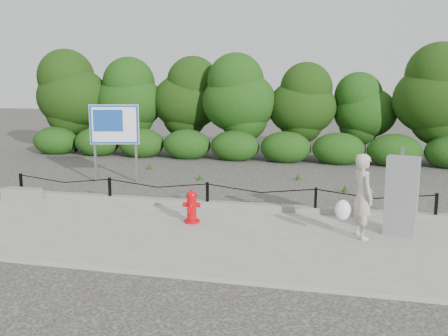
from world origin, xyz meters
TOP-DOWN VIEW (x-y plane):
  - ground at (0.00, 0.00)m, footprint 90.00×90.00m
  - sidewalk at (0.00, -2.00)m, footprint 14.00×4.00m
  - curb at (0.00, 0.05)m, footprint 14.00×0.22m
  - chain_barrier at (0.00, 0.00)m, footprint 10.06×0.06m
  - treeline at (0.19, 8.90)m, footprint 20.55×3.51m
  - fire_hydrant at (0.01, -1.30)m, footprint 0.37×0.38m
  - pedestrian at (3.39, -1.53)m, footprint 0.78×0.68m
  - concrete_block at (-4.72, -0.39)m, footprint 0.95×0.34m
  - utility_cabinet at (4.14, -1.14)m, footprint 0.64×0.48m
  - advertising_sign at (-3.58, 2.56)m, footprint 1.44×0.44m

SIDE VIEW (x-z plane):
  - ground at x=0.00m, z-range 0.00..0.00m
  - sidewalk at x=0.00m, z-range 0.00..0.08m
  - curb at x=0.00m, z-range 0.08..0.22m
  - concrete_block at x=-4.72m, z-range 0.08..0.38m
  - fire_hydrant at x=0.01m, z-range 0.06..0.76m
  - chain_barrier at x=0.00m, z-range 0.16..0.76m
  - utility_cabinet at x=4.14m, z-range 0.00..1.68m
  - pedestrian at x=3.39m, z-range 0.06..1.66m
  - advertising_sign at x=-3.58m, z-range 0.48..2.84m
  - treeline at x=0.19m, z-range 0.28..4.68m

